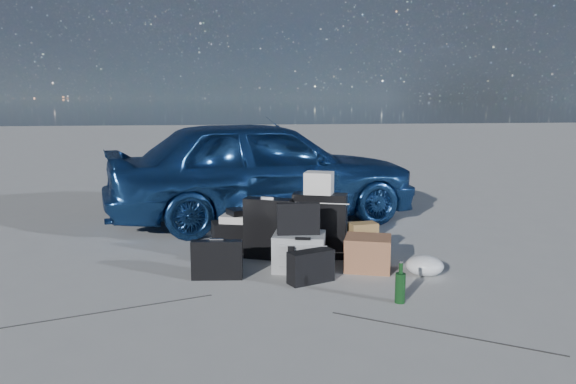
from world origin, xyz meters
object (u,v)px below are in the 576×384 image
object	(u,v)px
briefcase	(217,260)
duffel_bag	(242,236)
green_bottle	(400,283)
cardboard_box	(368,253)
pelican_case	(299,252)
suitcase_left	(268,229)
suitcase_right	(320,225)
car	(262,169)

from	to	relation	value
briefcase	duffel_bag	world-z (taller)	briefcase
green_bottle	cardboard_box	bearing A→B (deg)	90.85
duffel_bag	cardboard_box	bearing A→B (deg)	-43.46
duffel_bag	pelican_case	bearing A→B (deg)	-63.69
suitcase_left	suitcase_right	size ratio (longest dim) A/B	0.94
pelican_case	cardboard_box	world-z (taller)	pelican_case
briefcase	cardboard_box	bearing A→B (deg)	9.99
car	green_bottle	bearing A→B (deg)	-177.25
briefcase	suitcase_right	world-z (taller)	suitcase_right
pelican_case	cardboard_box	xyz separation A→B (m)	(0.64, -0.09, -0.01)
green_bottle	duffel_bag	bearing A→B (deg)	123.51
suitcase_right	cardboard_box	xyz separation A→B (m)	(0.36, -0.50, -0.17)
duffel_bag	green_bottle	distance (m)	2.07
suitcase_left	duffel_bag	distance (m)	0.43
pelican_case	green_bottle	world-z (taller)	pelican_case
car	suitcase_right	bearing A→B (deg)	-178.23
pelican_case	car	bearing A→B (deg)	107.96
car	suitcase_right	distance (m)	1.87
duffel_bag	briefcase	bearing A→B (deg)	-113.43
cardboard_box	green_bottle	distance (m)	0.88
suitcase_left	green_bottle	world-z (taller)	suitcase_left
suitcase_right	green_bottle	distance (m)	1.44
car	suitcase_right	world-z (taller)	car
briefcase	suitcase_right	xyz separation A→B (m)	(1.04, 0.59, 0.15)
suitcase_left	duffel_bag	world-z (taller)	suitcase_left
briefcase	cardboard_box	distance (m)	1.41
pelican_case	suitcase_left	size ratio (longest dim) A/B	0.78
pelican_case	suitcase_right	size ratio (longest dim) A/B	0.73
car	briefcase	distance (m)	2.51
suitcase_right	cardboard_box	distance (m)	0.64
cardboard_box	green_bottle	xyz separation A→B (m)	(0.01, -0.88, 0.01)
briefcase	cardboard_box	xyz separation A→B (m)	(1.41, 0.09, -0.02)
suitcase_left	green_bottle	distance (m)	1.67
suitcase_right	green_bottle	size ratio (longest dim) A/B	1.99
suitcase_right	green_bottle	xyz separation A→B (m)	(0.38, -1.38, -0.16)
suitcase_right	duffel_bag	distance (m)	0.85
green_bottle	pelican_case	bearing A→B (deg)	123.92
car	suitcase_left	world-z (taller)	car
briefcase	suitcase_left	xyz separation A→B (m)	(0.52, 0.60, 0.13)
car	suitcase_left	size ratio (longest dim) A/B	6.55
cardboard_box	suitcase_right	bearing A→B (deg)	126.02
briefcase	suitcase_right	bearing A→B (deg)	35.83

